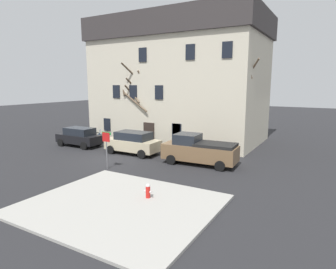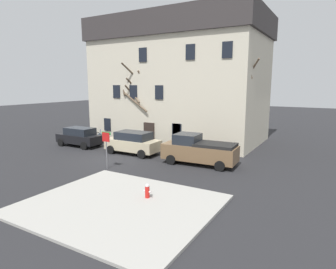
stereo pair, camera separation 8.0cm
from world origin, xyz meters
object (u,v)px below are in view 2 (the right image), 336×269
Objects in this scene: tree_bare_far at (190,109)px; car_black_wagon at (80,137)px; bicycle_leaning at (102,136)px; tree_bare_mid at (144,111)px; building_main at (179,80)px; street_sign_pole at (106,143)px; car_beige_wagon at (133,142)px; pickup_truck_brown at (199,150)px; fire_hydrant at (147,190)px; tree_bare_near at (129,103)px; tree_bare_end at (242,102)px.

tree_bare_far is 10.12m from car_black_wagon.
tree_bare_mid is at bearing 12.64° from bicycle_leaning.
street_sign_pole is (0.95, -11.87, -4.21)m from building_main.
tree_bare_far is 1.59× the size of car_beige_wagon.
building_main is 5.07m from tree_bare_far.
pickup_truck_brown is at bearing -1.64° from car_beige_wagon.
tree_bare_mid is at bearing 150.15° from pickup_truck_brown.
fire_hydrant is (8.13, -11.46, -2.54)m from tree_bare_mid.
bicycle_leaning is at bearing 134.60° from street_sign_pole.
tree_bare_near is 10.16m from pickup_truck_brown.
building_main reaches higher than tree_bare_far.
building_main reaches higher than fire_hydrant.
car_black_wagon is at bearing -132.90° from tree_bare_mid.
street_sign_pole is at bearing -45.40° from bicycle_leaning.
car_beige_wagon is 4.36m from street_sign_pole.
tree_bare_near is at bearing 54.94° from car_black_wagon.
tree_bare_far is 8.91m from street_sign_pole.
building_main reaches higher than street_sign_pole.
building_main is 12.63m from street_sign_pole.
pickup_truck_brown is (5.76, -7.87, -4.93)m from building_main.
pickup_truck_brown is at bearing -29.85° from tree_bare_mid.
fire_hydrant is at bearing -49.06° from car_beige_wagon.
tree_bare_near is 10.62× the size of fire_hydrant.
building_main is at bearing 94.56° from street_sign_pole.
tree_bare_end reaches higher than bicycle_leaning.
tree_bare_mid reaches higher than fire_hydrant.
building_main is 6.69× the size of street_sign_pole.
car_beige_wagon is at bearing 103.28° from street_sign_pole.
tree_bare_near is at bearing -176.20° from tree_bare_end.
tree_bare_far is at bearing -179.37° from tree_bare_end.
building_main is 3.72× the size of car_beige_wagon.
car_black_wagon is 0.96× the size of car_beige_wagon.
bicycle_leaning is (-4.45, -1.00, -2.65)m from tree_bare_mid.
pickup_truck_brown is at bearing -108.42° from tree_bare_end.
tree_bare_end reaches higher than car_beige_wagon.
bicycle_leaning is at bearing 164.33° from pickup_truck_brown.
bicycle_leaning is (-9.18, -1.16, -2.98)m from tree_bare_far.
tree_bare_far is (4.73, 0.16, 0.33)m from tree_bare_mid.
bicycle_leaning is at bearing 97.60° from car_black_wagon.
tree_bare_end reaches higher than tree_bare_far.
tree_bare_mid is at bearing -178.05° from tree_bare_far.
bicycle_leaning is at bearing -170.74° from tree_bare_near.
tree_bare_near is 5.65m from car_beige_wagon.
street_sign_pole is at bearing 149.95° from fire_hydrant.
car_beige_wagon is at bearing -90.27° from building_main.
car_black_wagon is at bearing 179.60° from pickup_truck_brown.
tree_bare_near reaches higher than tree_bare_far.
car_black_wagon is at bearing -127.17° from building_main.
car_beige_wagon is (-7.33, -4.44, -3.17)m from tree_bare_end.
tree_bare_end is 14.20m from bicycle_leaning.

